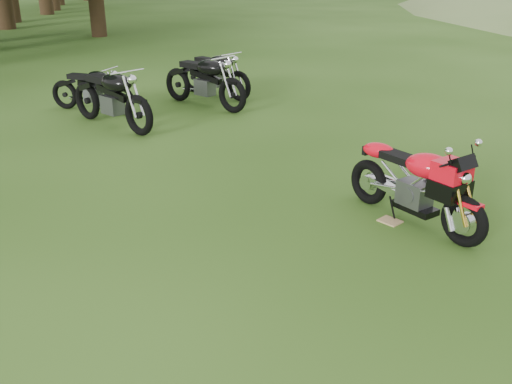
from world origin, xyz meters
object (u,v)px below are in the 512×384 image
Objects in this scene: vintage_moto_d at (215,72)px; vintage_moto_a at (91,88)px; vintage_moto_b at (111,95)px; sport_motorcycle at (415,177)px; plywood_board at (390,221)px; vintage_moto_c at (204,79)px.

vintage_moto_a is at bearing -107.58° from vintage_moto_d.
vintage_moto_b reaches higher than vintage_moto_a.
sport_motorcycle is at bearing -25.90° from vintage_moto_a.
plywood_board is 6.70m from vintage_moto_a.
vintage_moto_d is at bearing 167.48° from sport_motorcycle.
vintage_moto_d reaches higher than vintage_moto_a.
sport_motorcycle is at bearing -25.77° from vintage_moto_d.
sport_motorcycle is 1.02× the size of vintage_moto_a.
vintage_moto_b is at bearing -94.77° from vintage_moto_c.
vintage_moto_a is 2.59m from vintage_moto_d.
vintage_moto_c is at bearing 30.17° from vintage_moto_a.
vintage_moto_d is at bearing 121.06° from vintage_moto_c.
vintage_moto_b is at bearing 170.03° from plywood_board.
vintage_moto_d is (-5.60, 3.71, -0.03)m from sport_motorcycle.
sport_motorcycle is 0.57m from plywood_board.
sport_motorcycle is 5.93m from vintage_moto_c.
sport_motorcycle is 0.92× the size of vintage_moto_d.
vintage_moto_c reaches higher than vintage_moto_d.
vintage_moto_b reaches higher than vintage_moto_d.
vintage_moto_c is at bearing 172.30° from sport_motorcycle.
sport_motorcycle is 7.65× the size of plywood_board.
vintage_moto_a is (-6.52, 1.48, 0.45)m from plywood_board.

